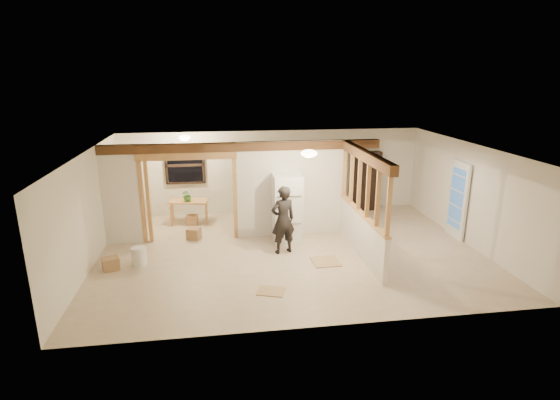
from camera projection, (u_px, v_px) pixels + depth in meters
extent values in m
cube|color=beige|center=(291.00, 252.00, 10.51)|extent=(9.00, 6.50, 0.01)
cube|color=white|center=(291.00, 149.00, 9.80)|extent=(9.00, 6.50, 0.01)
cube|color=silver|center=(273.00, 172.00, 13.24)|extent=(9.00, 0.01, 2.50)
cube|color=silver|center=(325.00, 259.00, 7.07)|extent=(9.00, 0.01, 2.50)
cube|color=silver|center=(88.00, 211.00, 9.53)|extent=(0.01, 6.50, 2.50)
cube|color=silver|center=(470.00, 195.00, 10.78)|extent=(0.01, 6.50, 2.50)
cube|color=silver|center=(121.00, 195.00, 10.73)|extent=(0.90, 0.12, 2.50)
cube|color=silver|center=(291.00, 189.00, 11.32)|extent=(2.80, 0.12, 2.50)
cube|color=tan|center=(189.00, 198.00, 11.00)|extent=(2.46, 0.14, 2.20)
cube|color=brown|center=(244.00, 147.00, 10.84)|extent=(7.00, 0.18, 0.22)
cube|color=brown|center=(365.00, 156.00, 9.68)|extent=(0.18, 3.30, 0.22)
cube|color=silver|center=(361.00, 235.00, 10.21)|extent=(0.12, 3.20, 1.00)
cube|color=tan|center=(364.00, 187.00, 9.88)|extent=(0.14, 3.20, 1.32)
cube|color=black|center=(185.00, 165.00, 12.72)|extent=(1.12, 0.10, 1.10)
cube|color=white|center=(457.00, 200.00, 11.22)|extent=(0.12, 0.86, 2.00)
ellipsoid|color=#FFEABF|center=(309.00, 153.00, 9.38)|extent=(0.36, 0.36, 0.16)
ellipsoid|color=#FFEABF|center=(185.00, 138.00, 11.65)|extent=(0.32, 0.32, 0.14)
ellipsoid|color=#FFD88C|center=(204.00, 153.00, 11.13)|extent=(0.07, 0.07, 0.07)
cube|color=silver|center=(287.00, 208.00, 11.03)|extent=(0.71, 0.69, 1.72)
imported|color=black|center=(283.00, 220.00, 10.25)|extent=(0.69, 0.55, 1.65)
cube|color=tan|center=(189.00, 212.00, 12.45)|extent=(1.14, 0.72, 0.67)
imported|color=#305D23|center=(187.00, 195.00, 12.24)|extent=(0.40, 0.38, 0.37)
cylinder|color=#B00E1B|center=(129.00, 215.00, 12.36)|extent=(0.55, 0.55, 0.56)
cube|color=black|center=(365.00, 181.00, 13.52)|extent=(0.92, 0.31, 1.84)
cylinder|color=white|center=(139.00, 256.00, 9.74)|extent=(0.37, 0.37, 0.42)
cube|color=#A0764D|center=(192.00, 220.00, 12.35)|extent=(0.35, 0.31, 0.27)
cube|color=#A0764D|center=(194.00, 233.00, 11.30)|extent=(0.40, 0.40, 0.29)
cube|color=#A0764D|center=(111.00, 264.00, 9.52)|extent=(0.42, 0.39, 0.28)
cube|color=tan|center=(326.00, 262.00, 9.94)|extent=(0.63, 0.63, 0.02)
cube|color=tan|center=(271.00, 291.00, 8.60)|extent=(0.63, 0.56, 0.02)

